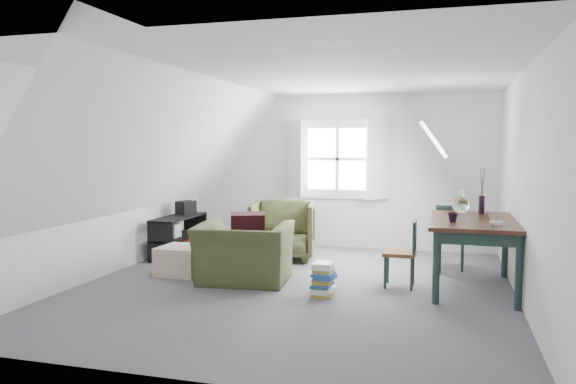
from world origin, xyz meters
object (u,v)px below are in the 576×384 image
(ottoman, at_px, (182,260))
(magazine_stack, at_px, (323,279))
(armchair_far, at_px, (283,258))
(media_shelf, at_px, (178,238))
(dining_table, at_px, (475,229))
(dining_chair_near, at_px, (402,252))
(armchair_near, at_px, (244,282))
(dining_chair_far, at_px, (450,235))

(ottoman, xyz_separation_m, magazine_stack, (2.00, -0.53, 0.00))
(armchair_far, relative_size, media_shelf, 0.79)
(dining_table, height_order, dining_chair_near, dining_table)
(armchair_near, bearing_deg, dining_chair_far, -155.23)
(dining_table, height_order, dining_chair_far, dining_chair_far)
(dining_chair_far, distance_m, magazine_stack, 2.25)
(media_shelf, bearing_deg, dining_chair_near, -13.53)
(media_shelf, bearing_deg, ottoman, -58.94)
(armchair_near, bearing_deg, magazine_stack, 156.19)
(armchair_far, bearing_deg, dining_table, -32.97)
(media_shelf, relative_size, magazine_stack, 3.16)
(dining_table, bearing_deg, armchair_near, -169.14)
(armchair_near, xyz_separation_m, media_shelf, (-1.52, 1.23, 0.27))
(dining_table, bearing_deg, magazine_stack, -152.68)
(ottoman, bearing_deg, armchair_far, 53.28)
(armchair_near, height_order, armchair_far, armchair_far)
(dining_chair_near, bearing_deg, armchair_near, -92.74)
(armchair_far, relative_size, magazine_stack, 2.50)
(dining_chair_near, bearing_deg, armchair_far, -135.08)
(ottoman, height_order, media_shelf, media_shelf)
(dining_chair_far, relative_size, media_shelf, 0.75)
(armchair_far, xyz_separation_m, dining_chair_near, (1.83, -1.19, 0.42))
(dining_chair_far, bearing_deg, media_shelf, 15.00)
(dining_chair_far, height_order, magazine_stack, dining_chair_far)
(armchair_far, xyz_separation_m, media_shelf, (-1.58, -0.27, 0.27))
(armchair_far, relative_size, dining_chair_near, 1.17)
(dining_chair_near, bearing_deg, magazine_stack, -63.05)
(armchair_near, xyz_separation_m, armchair_far, (0.06, 1.50, 0.00))
(dining_table, bearing_deg, dining_chair_near, -170.34)
(armchair_far, distance_m, ottoman, 1.66)
(ottoman, relative_size, dining_table, 0.33)
(ottoman, distance_m, dining_chair_near, 2.83)
(dining_table, distance_m, dining_chair_near, 0.87)
(dining_table, xyz_separation_m, dining_chair_near, (-0.81, -0.11, -0.30))
(dining_chair_near, bearing_deg, media_shelf, -117.10)
(armchair_far, bearing_deg, dining_chair_near, -43.70)
(armchair_near, distance_m, armchair_far, 1.50)
(armchair_near, distance_m, ottoman, 0.96)
(armchair_near, height_order, magazine_stack, magazine_stack)
(armchair_near, xyz_separation_m, dining_chair_near, (1.89, 0.30, 0.42))
(ottoman, distance_m, dining_table, 3.67)
(armchair_near, distance_m, dining_chair_far, 2.86)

